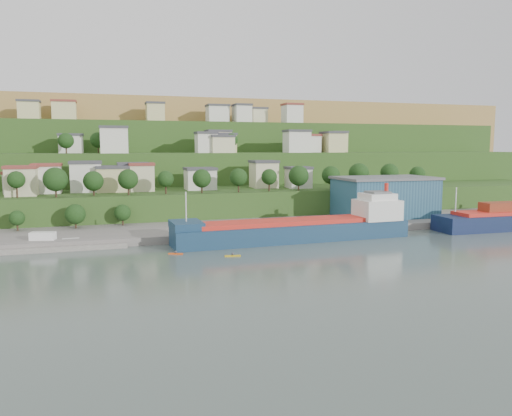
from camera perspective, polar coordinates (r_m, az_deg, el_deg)
name	(u,v)px	position (r m, az deg, el deg)	size (l,w,h in m)	color
ground	(282,250)	(118.85, 3.04, -4.81)	(500.00, 500.00, 0.00)	#485852
quay	(312,228)	(151.79, 6.44, -2.26)	(220.00, 26.00, 4.00)	slate
pebble_beach	(42,246)	(133.99, -23.26, -4.03)	(40.00, 18.00, 2.40)	slate
hillside	(177,191)	(281.65, -9.01, 1.98)	(360.00, 210.49, 96.00)	#284719
cargo_ship_near	(301,230)	(130.99, 5.19, -2.57)	(63.68, 12.14, 16.29)	navy
warehouse	(385,197)	(165.71, 14.49, 1.28)	(31.05, 19.08, 12.80)	navy
caravan	(43,238)	(130.98, -23.18, -3.13)	(5.78, 2.41, 2.70)	white
dinghy	(71,240)	(130.76, -20.40, -3.44)	(4.02, 1.51, 0.80)	silver
kayak_orange	(176,253)	(115.48, -9.17, -5.11)	(3.32, 1.82, 0.84)	#ED5115
kayak_yellow	(233,255)	(111.92, -2.68, -5.41)	(3.63, 1.15, 0.90)	gold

